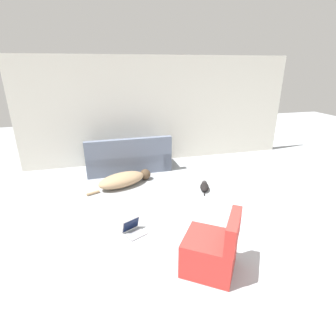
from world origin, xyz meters
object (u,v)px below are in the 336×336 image
at_px(cat, 204,186).
at_px(side_chair, 212,251).
at_px(couch, 128,159).
at_px(laptop_open, 133,229).
at_px(dog, 124,179).

bearing_deg(cat, side_chair, -178.61).
xyz_separation_m(couch, cat, (1.38, -1.50, -0.22)).
bearing_deg(cat, couch, 64.26).
xyz_separation_m(couch, side_chair, (0.59, -3.65, -0.00)).
height_order(cat, side_chair, side_chair).
distance_m(cat, laptop_open, 1.99).
relative_size(cat, laptop_open, 1.38).
distance_m(dog, side_chair, 2.89).
relative_size(couch, side_chair, 2.36).
bearing_deg(side_chair, cat, -164.80).
distance_m(dog, laptop_open, 1.75).
xyz_separation_m(laptop_open, side_chair, (0.85, -1.03, 0.21)).
height_order(couch, dog, couch).
bearing_deg(couch, dog, 75.62).
xyz_separation_m(dog, laptop_open, (-0.05, -1.75, -0.07)).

